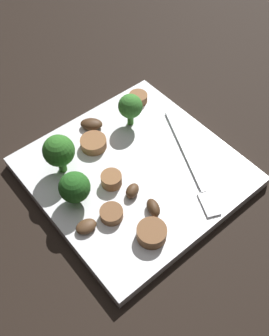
# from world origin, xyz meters

# --- Properties ---
(ground_plane) EXTENTS (1.40, 1.40, 0.00)m
(ground_plane) POSITION_xyz_m (0.00, 0.00, 0.00)
(ground_plane) COLOR black
(plate) EXTENTS (0.25, 0.25, 0.02)m
(plate) POSITION_xyz_m (0.00, 0.00, 0.01)
(plate) COLOR white
(plate) RESTS_ON ground_plane
(fork) EXTENTS (0.17, 0.09, 0.00)m
(fork) POSITION_xyz_m (0.05, 0.06, 0.02)
(fork) COLOR silver
(fork) RESTS_ON plate
(broccoli_floret_0) EXTENTS (0.04, 0.04, 0.06)m
(broccoli_floret_0) POSITION_xyz_m (-0.06, -0.07, 0.05)
(broccoli_floret_0) COLOR #347525
(broccoli_floret_0) RESTS_ON plate
(broccoli_floret_1) EXTENTS (0.03, 0.03, 0.05)m
(broccoli_floret_1) POSITION_xyz_m (-0.07, 0.05, 0.05)
(broccoli_floret_1) COLOR #408630
(broccoli_floret_1) RESTS_ON plate
(broccoli_floret_2) EXTENTS (0.04, 0.04, 0.05)m
(broccoli_floret_2) POSITION_xyz_m (-0.01, -0.09, 0.05)
(broccoli_floret_2) COLOR #296420
(broccoli_floret_2) RESTS_ON plate
(sausage_slice_0) EXTENTS (0.04, 0.04, 0.01)m
(sausage_slice_0) POSITION_xyz_m (-0.06, -0.02, 0.02)
(sausage_slice_0) COLOR brown
(sausage_slice_0) RESTS_ON plate
(sausage_slice_1) EXTENTS (0.03, 0.03, 0.01)m
(sausage_slice_1) POSITION_xyz_m (-0.09, 0.09, 0.02)
(sausage_slice_1) COLOR brown
(sausage_slice_1) RESTS_ON plate
(sausage_slice_2) EXTENTS (0.03, 0.03, 0.01)m
(sausage_slice_2) POSITION_xyz_m (0.04, -0.07, 0.02)
(sausage_slice_2) COLOR brown
(sausage_slice_2) RESTS_ON plate
(sausage_slice_3) EXTENTS (0.04, 0.04, 0.02)m
(sausage_slice_3) POSITION_xyz_m (-0.00, -0.04, 0.02)
(sausage_slice_3) COLOR brown
(sausage_slice_3) RESTS_ON plate
(sausage_slice_4) EXTENTS (0.04, 0.04, 0.02)m
(sausage_slice_4) POSITION_xyz_m (0.09, -0.05, 0.02)
(sausage_slice_4) COLOR brown
(sausage_slice_4) RESTS_ON plate
(mushroom_0) EXTENTS (0.04, 0.03, 0.01)m
(mushroom_0) POSITION_xyz_m (-0.09, -0.06, 0.02)
(mushroom_0) COLOR #422B19
(mushroom_0) RESTS_ON plate
(mushroom_2) EXTENTS (0.02, 0.03, 0.01)m
(mushroom_2) POSITION_xyz_m (0.03, -0.10, 0.02)
(mushroom_2) COLOR #4C331E
(mushroom_2) RESTS_ON plate
(mushroom_3) EXTENTS (0.03, 0.02, 0.01)m
(mushroom_3) POSITION_xyz_m (0.06, -0.02, 0.02)
(mushroom_3) COLOR #422B19
(mushroom_3) RESTS_ON plate
(mushroom_4) EXTENTS (0.04, 0.04, 0.01)m
(mushroom_4) POSITION_xyz_m (-0.10, -0.00, 0.02)
(mushroom_4) COLOR #422B19
(mushroom_4) RESTS_ON plate
(mushroom_5) EXTENTS (0.02, 0.03, 0.01)m
(mushroom_5) POSITION_xyz_m (0.03, -0.03, 0.02)
(mushroom_5) COLOR #4C331E
(mushroom_5) RESTS_ON plate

